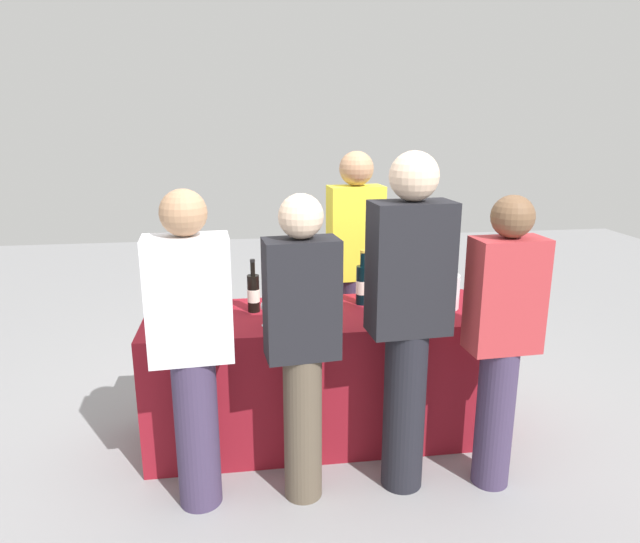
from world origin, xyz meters
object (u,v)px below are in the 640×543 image
object	(u,v)px
wine_bottle_2	(253,293)
server_pouring	(355,264)
ice_bucket	(442,291)
wine_bottle_4	(385,283)
wine_bottle_3	(362,285)
guest_0	(192,343)
wine_glass_2	(412,297)
wine_bottle_1	(219,289)
guest_2	(408,314)
guest_3	(502,334)
wine_bottle_5	(435,282)
guest_1	(302,340)
wine_bottle_0	(180,298)
wine_glass_1	(292,304)
wine_glass_0	(267,307)

from	to	relation	value
wine_bottle_2	server_pouring	bearing A→B (deg)	34.07
ice_bucket	wine_bottle_2	bearing A→B (deg)	175.97
wine_bottle_4	wine_bottle_3	bearing A→B (deg)	-168.78
ice_bucket	guest_0	distance (m)	1.53
wine_bottle_4	wine_glass_2	bearing A→B (deg)	-68.58
wine_bottle_1	wine_bottle_2	world-z (taller)	same
guest_2	guest_3	distance (m)	0.49
wine_glass_2	server_pouring	xyz separation A→B (m)	(-0.20, 0.64, 0.04)
wine_bottle_5	server_pouring	bearing A→B (deg)	138.71
ice_bucket	guest_1	xyz separation A→B (m)	(-0.91, -0.57, -0.03)
wine_bottle_0	wine_glass_1	size ratio (longest dim) A/B	2.16
server_pouring	wine_glass_1	bearing A→B (deg)	48.57
wine_bottle_1	wine_bottle_3	distance (m)	0.86
guest_2	wine_bottle_2	bearing A→B (deg)	135.58
wine_glass_1	wine_glass_2	distance (m)	0.70
wine_bottle_4	guest_0	distance (m)	1.33
wine_bottle_3	wine_bottle_5	bearing A→B (deg)	5.45
wine_glass_1	guest_1	bearing A→B (deg)	-89.21
wine_bottle_1	wine_bottle_3	world-z (taller)	wine_bottle_3
wine_bottle_5	wine_glass_1	bearing A→B (deg)	-163.47
guest_2	wine_glass_2	bearing A→B (deg)	66.76
wine_glass_2	wine_bottle_3	bearing A→B (deg)	139.33
wine_bottle_0	wine_bottle_1	xyz separation A→B (m)	(0.22, 0.10, 0.01)
wine_bottle_0	wine_bottle_3	size ratio (longest dim) A/B	0.88
wine_bottle_5	guest_0	size ratio (longest dim) A/B	0.19
wine_bottle_1	guest_0	bearing A→B (deg)	-98.64
wine_bottle_2	wine_bottle_3	xyz separation A→B (m)	(0.66, 0.05, 0.01)
wine_bottle_3	wine_glass_1	world-z (taller)	wine_bottle_3
wine_glass_1	wine_bottle_0	bearing A→B (deg)	164.27
wine_bottle_5	server_pouring	world-z (taller)	server_pouring
wine_glass_1	guest_0	size ratio (longest dim) A/B	0.09
wine_bottle_4	guest_2	world-z (taller)	guest_2
guest_1	wine_glass_2	bearing A→B (deg)	29.31
wine_bottle_0	wine_bottle_2	size ratio (longest dim) A/B	0.94
wine_glass_2	guest_1	size ratio (longest dim) A/B	0.09
wine_glass_1	ice_bucket	xyz separation A→B (m)	(0.91, 0.11, 0.00)
wine_bottle_4	wine_glass_2	distance (m)	0.26
wine_bottle_5	guest_0	distance (m)	1.62
ice_bucket	guest_3	bearing A→B (deg)	-80.99
wine_bottle_5	wine_bottle_1	bearing A→B (deg)	179.88
wine_bottle_0	wine_bottle_1	world-z (taller)	wine_bottle_1
wine_glass_1	server_pouring	world-z (taller)	server_pouring
ice_bucket	guest_0	bearing A→B (deg)	-158.83
wine_bottle_3	guest_3	xyz separation A→B (m)	(0.56, -0.73, -0.07)
wine_bottle_5	wine_bottle_0	bearing A→B (deg)	-176.31
wine_bottle_3	wine_glass_0	xyz separation A→B (m)	(-0.59, -0.30, -0.02)
wine_glass_2	wine_bottle_2	bearing A→B (deg)	169.59
wine_bottle_0	guest_0	xyz separation A→B (m)	(0.11, -0.62, -0.03)
wine_bottle_2	guest_3	world-z (taller)	guest_3
wine_bottle_5	wine_glass_1	distance (m)	0.97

